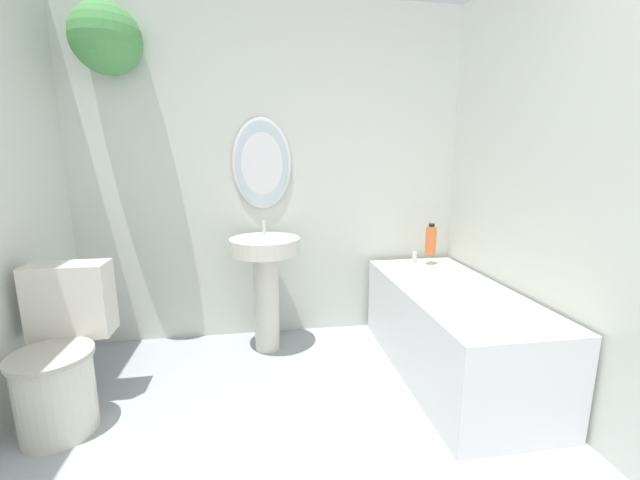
{
  "coord_description": "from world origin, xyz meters",
  "views": [
    {
      "loc": [
        -0.12,
        -0.35,
        1.32
      ],
      "look_at": [
        0.18,
        1.56,
        0.92
      ],
      "focal_mm": 22.0,
      "sensor_mm": 36.0,
      "label": 1
    }
  ],
  "objects_px": {
    "bathtub": "(451,329)",
    "shampoo_bottle": "(431,240)",
    "pedestal_sink": "(266,272)",
    "toilet": "(62,357)"
  },
  "relations": [
    {
      "from": "shampoo_bottle",
      "to": "pedestal_sink",
      "type": "bearing_deg",
      "value": -177.52
    },
    {
      "from": "bathtub",
      "to": "toilet",
      "type": "bearing_deg",
      "value": -176.59
    },
    {
      "from": "pedestal_sink",
      "to": "bathtub",
      "type": "height_order",
      "value": "pedestal_sink"
    },
    {
      "from": "bathtub",
      "to": "shampoo_bottle",
      "type": "height_order",
      "value": "shampoo_bottle"
    },
    {
      "from": "toilet",
      "to": "pedestal_sink",
      "type": "relative_size",
      "value": 0.88
    },
    {
      "from": "pedestal_sink",
      "to": "bathtub",
      "type": "relative_size",
      "value": 0.62
    },
    {
      "from": "toilet",
      "to": "shampoo_bottle",
      "type": "bearing_deg",
      "value": 16.75
    },
    {
      "from": "shampoo_bottle",
      "to": "bathtub",
      "type": "bearing_deg",
      "value": -99.15
    },
    {
      "from": "pedestal_sink",
      "to": "bathtub",
      "type": "distance_m",
      "value": 1.26
    },
    {
      "from": "pedestal_sink",
      "to": "toilet",
      "type": "bearing_deg",
      "value": -148.91
    }
  ]
}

